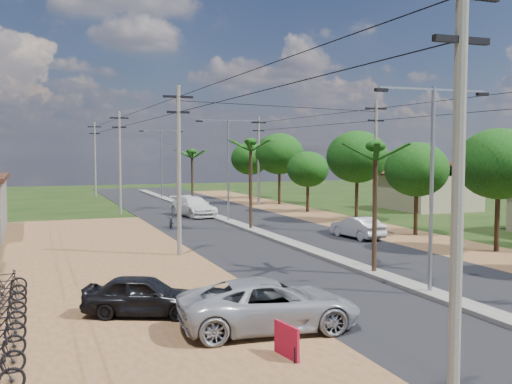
# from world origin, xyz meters

# --- Properties ---
(ground) EXTENTS (160.00, 160.00, 0.00)m
(ground) POSITION_xyz_m (0.00, 0.00, 0.00)
(ground) COLOR black
(ground) RESTS_ON ground
(road) EXTENTS (12.00, 110.00, 0.04)m
(road) POSITION_xyz_m (0.00, 15.00, 0.02)
(road) COLOR black
(road) RESTS_ON ground
(median) EXTENTS (1.00, 90.00, 0.18)m
(median) POSITION_xyz_m (0.00, 18.00, 0.09)
(median) COLOR #605E56
(median) RESTS_ON ground
(dirt_lot_west) EXTENTS (18.00, 46.00, 0.04)m
(dirt_lot_west) POSITION_xyz_m (-15.00, 8.00, 0.02)
(dirt_lot_west) COLOR brown
(dirt_lot_west) RESTS_ON ground
(dirt_shoulder_east) EXTENTS (5.00, 90.00, 0.03)m
(dirt_shoulder_east) POSITION_xyz_m (8.50, 15.00, 0.01)
(dirt_shoulder_east) COLOR brown
(dirt_shoulder_east) RESTS_ON ground
(house_east_far) EXTENTS (7.60, 7.50, 4.60)m
(house_east_far) POSITION_xyz_m (21.00, 28.00, 2.39)
(house_east_far) COLOR #9A9168
(house_east_far) RESTS_ON ground
(tree_east_c) EXTENTS (4.60, 4.60, 6.83)m
(tree_east_c) POSITION_xyz_m (9.70, 7.00, 4.86)
(tree_east_c) COLOR black
(tree_east_c) RESTS_ON ground
(tree_east_d) EXTENTS (4.20, 4.20, 6.13)m
(tree_east_d) POSITION_xyz_m (9.40, 14.00, 4.34)
(tree_east_d) COLOR black
(tree_east_d) RESTS_ON ground
(tree_east_e) EXTENTS (4.80, 4.80, 7.14)m
(tree_east_e) POSITION_xyz_m (9.60, 22.00, 5.09)
(tree_east_e) COLOR black
(tree_east_e) RESTS_ON ground
(tree_east_f) EXTENTS (3.80, 3.80, 5.52)m
(tree_east_f) POSITION_xyz_m (9.20, 30.00, 3.89)
(tree_east_f) COLOR black
(tree_east_f) RESTS_ON ground
(tree_east_g) EXTENTS (5.00, 5.00, 7.38)m
(tree_east_g) POSITION_xyz_m (9.80, 38.00, 5.24)
(tree_east_g) COLOR black
(tree_east_g) RESTS_ON ground
(tree_east_h) EXTENTS (4.40, 4.40, 6.52)m
(tree_east_h) POSITION_xyz_m (9.50, 46.00, 4.64)
(tree_east_h) COLOR black
(tree_east_h) RESTS_ON ground
(palm_median_near) EXTENTS (2.00, 2.00, 6.15)m
(palm_median_near) POSITION_xyz_m (0.00, 4.00, 5.54)
(palm_median_near) COLOR black
(palm_median_near) RESTS_ON ground
(palm_median_mid) EXTENTS (2.00, 2.00, 6.55)m
(palm_median_mid) POSITION_xyz_m (0.00, 20.00, 5.90)
(palm_median_mid) COLOR black
(palm_median_mid) RESTS_ON ground
(palm_median_far) EXTENTS (2.00, 2.00, 5.85)m
(palm_median_far) POSITION_xyz_m (0.00, 36.00, 5.26)
(palm_median_far) COLOR black
(palm_median_far) RESTS_ON ground
(streetlight_near) EXTENTS (5.10, 0.18, 8.00)m
(streetlight_near) POSITION_xyz_m (0.00, 0.00, 4.79)
(streetlight_near) COLOR gray
(streetlight_near) RESTS_ON ground
(streetlight_mid) EXTENTS (5.10, 0.18, 8.00)m
(streetlight_mid) POSITION_xyz_m (0.00, 25.00, 4.79)
(streetlight_mid) COLOR gray
(streetlight_mid) RESTS_ON ground
(streetlight_far) EXTENTS (5.10, 0.18, 8.00)m
(streetlight_far) POSITION_xyz_m (0.00, 50.00, 4.79)
(streetlight_far) COLOR gray
(streetlight_far) RESTS_ON ground
(utility_pole_w_a) EXTENTS (1.60, 0.24, 9.00)m
(utility_pole_w_a) POSITION_xyz_m (-7.00, -10.00, 4.76)
(utility_pole_w_a) COLOR #605E56
(utility_pole_w_a) RESTS_ON ground
(utility_pole_w_b) EXTENTS (1.60, 0.24, 9.00)m
(utility_pole_w_b) POSITION_xyz_m (-7.00, 12.00, 4.76)
(utility_pole_w_b) COLOR #605E56
(utility_pole_w_b) RESTS_ON ground
(utility_pole_w_c) EXTENTS (1.60, 0.24, 9.00)m
(utility_pole_w_c) POSITION_xyz_m (-7.00, 34.00, 4.76)
(utility_pole_w_c) COLOR #605E56
(utility_pole_w_c) RESTS_ON ground
(utility_pole_w_d) EXTENTS (1.60, 0.24, 9.00)m
(utility_pole_w_d) POSITION_xyz_m (-7.00, 55.00, 4.76)
(utility_pole_w_d) COLOR #605E56
(utility_pole_w_d) RESTS_ON ground
(utility_pole_e_b) EXTENTS (1.60, 0.24, 9.00)m
(utility_pole_e_b) POSITION_xyz_m (7.50, 16.00, 4.76)
(utility_pole_e_b) COLOR #605E56
(utility_pole_e_b) RESTS_ON ground
(utility_pole_e_c) EXTENTS (1.60, 0.24, 9.00)m
(utility_pole_e_c) POSITION_xyz_m (7.50, 38.00, 4.76)
(utility_pole_e_c) COLOR #605E56
(utility_pole_e_c) RESTS_ON ground
(car_silver_mid) EXTENTS (1.89, 4.29, 1.37)m
(car_silver_mid) POSITION_xyz_m (5.00, 14.02, 0.68)
(car_silver_mid) COLOR #9B9EA2
(car_silver_mid) RESTS_ON ground
(car_white_far) EXTENTS (3.33, 6.01, 1.65)m
(car_white_far) POSITION_xyz_m (-1.50, 29.89, 0.82)
(car_white_far) COLOR silver
(car_white_far) RESTS_ON ground
(car_parked_silver) EXTENTS (5.91, 3.17, 1.58)m
(car_parked_silver) POSITION_xyz_m (-7.50, -2.02, 0.79)
(car_parked_silver) COLOR #9B9EA2
(car_parked_silver) RESTS_ON ground
(car_parked_dark) EXTENTS (4.35, 3.11, 1.38)m
(car_parked_dark) POSITION_xyz_m (-10.87, 1.01, 0.69)
(car_parked_dark) COLOR black
(car_parked_dark) RESTS_ON ground
(moto_rider_west_a) EXTENTS (1.02, 1.77, 0.88)m
(moto_rider_west_a) POSITION_xyz_m (-5.00, 22.91, 0.44)
(moto_rider_west_a) COLOR black
(moto_rider_west_a) RESTS_ON ground
(moto_rider_west_b) EXTENTS (0.68, 1.54, 0.89)m
(moto_rider_west_b) POSITION_xyz_m (-1.20, 29.46, 0.45)
(moto_rider_west_b) COLOR black
(moto_rider_west_b) RESTS_ON ground
(roadside_sign) EXTENTS (0.26, 1.13, 0.95)m
(roadside_sign) POSITION_xyz_m (-8.00, -4.47, 0.47)
(roadside_sign) COLOR maroon
(roadside_sign) RESTS_ON ground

